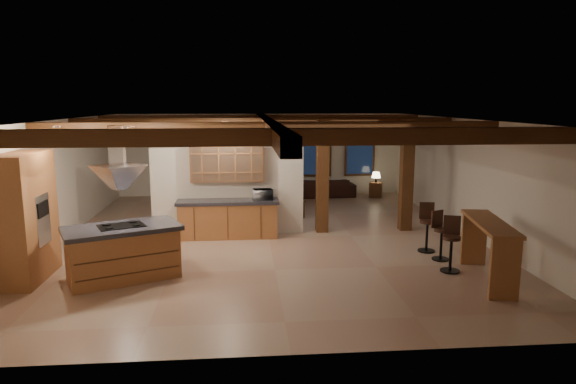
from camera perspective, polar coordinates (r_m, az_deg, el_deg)
name	(u,v)px	position (r m, az deg, el deg)	size (l,w,h in m)	color
ground	(269,238)	(12.77, -2.14, -5.08)	(12.00, 12.00, 0.00)	tan
room_walls	(268,166)	(12.43, -2.19, 2.87)	(12.00, 12.00, 12.00)	beige
ceiling_beams	(268,126)	(12.34, -2.22, 7.39)	(10.00, 12.00, 0.28)	#3A200E
timber_posts	(365,163)	(13.27, 8.56, 3.16)	(2.50, 0.30, 2.90)	#3A200E
partition_wall	(228,191)	(13.01, -6.68, 0.11)	(3.80, 0.18, 2.20)	beige
pantry_cabinet	(26,217)	(10.75, -27.14, -2.51)	(0.67, 1.60, 2.40)	brown
back_counter	(228,219)	(12.75, -6.67, -2.96)	(2.50, 0.66, 0.94)	brown
upper_display_cabinet	(227,162)	(12.72, -6.77, 3.29)	(1.80, 0.36, 0.95)	brown
range_hood	(119,186)	(9.98, -18.26, 0.62)	(1.10, 1.10, 1.40)	silver
back_windows	(338,153)	(18.65, 5.57, 4.37)	(2.70, 0.07, 1.70)	#3A200E
framed_art	(218,148)	(18.35, -7.80, 4.86)	(0.65, 0.05, 0.85)	#3A200E
recessed_cans	(144,125)	(10.57, -15.66, 7.18)	(3.16, 2.46, 0.03)	silver
kitchen_island	(123,252)	(10.26, -17.87, -6.34)	(2.36, 1.86, 1.04)	brown
dining_table	(262,203)	(15.39, -2.86, -1.21)	(1.87, 1.05, 0.66)	#412310
sofa	(324,188)	(18.18, 4.01, 0.48)	(2.16, 0.84, 0.63)	black
microwave	(263,194)	(12.64, -2.80, -0.27)	(0.47, 0.32, 0.26)	silver
bar_counter	(489,241)	(10.30, 21.40, -5.07)	(0.91, 2.23, 1.14)	brown
side_table	(376,190)	(18.31, 9.71, 0.25)	(0.42, 0.42, 0.52)	#3A200E
table_lamp	(376,175)	(18.23, 9.76, 1.87)	(0.31, 0.31, 0.37)	black
bar_stool_a	(451,244)	(10.66, 17.68, -5.51)	(0.41, 0.42, 1.10)	black
bar_stool_b	(440,235)	(11.38, 16.56, -4.63)	(0.39, 0.40, 1.04)	black
bar_stool_c	(427,227)	(11.91, 15.19, -3.78)	(0.38, 0.40, 1.09)	black
dining_chairs	(262,192)	(15.33, -2.87, 0.05)	(2.44, 2.44, 1.32)	#3A200E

